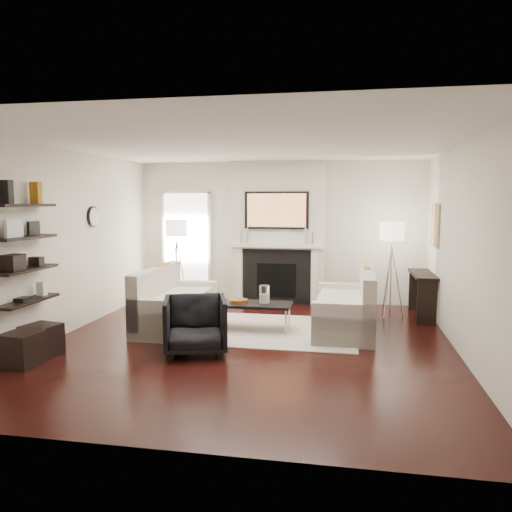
% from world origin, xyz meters
% --- Properties ---
extents(room_envelope, '(6.00, 6.00, 6.00)m').
position_xyz_m(room_envelope, '(0.00, 0.00, 1.35)').
color(room_envelope, black).
rests_on(room_envelope, ground).
extents(chimney_breast, '(1.80, 0.25, 2.70)m').
position_xyz_m(chimney_breast, '(0.00, 2.88, 1.35)').
color(chimney_breast, silver).
rests_on(chimney_breast, floor).
extents(fireplace_surround, '(1.30, 0.02, 1.04)m').
position_xyz_m(fireplace_surround, '(0.00, 2.74, 0.52)').
color(fireplace_surround, black).
rests_on(fireplace_surround, floor).
extents(firebox, '(0.75, 0.02, 0.65)m').
position_xyz_m(firebox, '(0.00, 2.73, 0.45)').
color(firebox, black).
rests_on(firebox, floor).
extents(mantel_pilaster_l, '(0.12, 0.08, 1.10)m').
position_xyz_m(mantel_pilaster_l, '(-0.72, 2.71, 0.55)').
color(mantel_pilaster_l, white).
rests_on(mantel_pilaster_l, floor).
extents(mantel_pilaster_r, '(0.12, 0.08, 1.10)m').
position_xyz_m(mantel_pilaster_r, '(0.72, 2.71, 0.55)').
color(mantel_pilaster_r, white).
rests_on(mantel_pilaster_r, floor).
extents(mantel_shelf, '(1.70, 0.18, 0.07)m').
position_xyz_m(mantel_shelf, '(0.00, 2.69, 1.12)').
color(mantel_shelf, white).
rests_on(mantel_shelf, chimney_breast).
extents(tv_body, '(1.20, 0.06, 0.70)m').
position_xyz_m(tv_body, '(0.00, 2.71, 1.78)').
color(tv_body, black).
rests_on(tv_body, chimney_breast).
extents(tv_screen, '(1.10, 0.00, 0.62)m').
position_xyz_m(tv_screen, '(0.00, 2.68, 1.78)').
color(tv_screen, '#BF723F').
rests_on(tv_screen, tv_body).
extents(candlestick_l_tall, '(0.04, 0.04, 0.30)m').
position_xyz_m(candlestick_l_tall, '(-0.55, 2.70, 1.30)').
color(candlestick_l_tall, silver).
rests_on(candlestick_l_tall, mantel_shelf).
extents(candlestick_l_short, '(0.04, 0.04, 0.24)m').
position_xyz_m(candlestick_l_short, '(-0.68, 2.70, 1.27)').
color(candlestick_l_short, silver).
rests_on(candlestick_l_short, mantel_shelf).
extents(candlestick_r_tall, '(0.04, 0.04, 0.30)m').
position_xyz_m(candlestick_r_tall, '(0.55, 2.70, 1.30)').
color(candlestick_r_tall, silver).
rests_on(candlestick_r_tall, mantel_shelf).
extents(candlestick_r_short, '(0.04, 0.04, 0.24)m').
position_xyz_m(candlestick_r_short, '(0.68, 2.70, 1.27)').
color(candlestick_r_short, silver).
rests_on(candlestick_r_short, mantel_shelf).
extents(hallway_panel, '(0.90, 0.02, 2.10)m').
position_xyz_m(hallway_panel, '(-1.85, 2.98, 1.05)').
color(hallway_panel, white).
rests_on(hallway_panel, floor).
extents(door_trim_l, '(0.06, 0.06, 2.16)m').
position_xyz_m(door_trim_l, '(-2.33, 2.96, 1.05)').
color(door_trim_l, white).
rests_on(door_trim_l, floor).
extents(door_trim_r, '(0.06, 0.06, 2.16)m').
position_xyz_m(door_trim_r, '(-1.37, 2.96, 1.05)').
color(door_trim_r, white).
rests_on(door_trim_r, floor).
extents(door_trim_top, '(1.02, 0.06, 0.06)m').
position_xyz_m(door_trim_top, '(-1.85, 2.96, 2.13)').
color(door_trim_top, white).
rests_on(door_trim_top, wall_back).
extents(rug, '(2.60, 2.00, 0.01)m').
position_xyz_m(rug, '(0.19, 0.77, 0.01)').
color(rug, '#BEAE9B').
rests_on(rug, floor).
extents(loveseat_left_base, '(0.85, 1.80, 0.42)m').
position_xyz_m(loveseat_left_base, '(-1.26, 0.69, 0.21)').
color(loveseat_left_base, beige).
rests_on(loveseat_left_base, floor).
extents(loveseat_left_back, '(0.18, 1.80, 0.80)m').
position_xyz_m(loveseat_left_back, '(-1.60, 0.69, 0.53)').
color(loveseat_left_back, beige).
rests_on(loveseat_left_back, floor).
extents(loveseat_left_arm_n, '(0.85, 0.18, 0.60)m').
position_xyz_m(loveseat_left_arm_n, '(-1.26, -0.12, 0.30)').
color(loveseat_left_arm_n, beige).
rests_on(loveseat_left_arm_n, floor).
extents(loveseat_left_arm_s, '(0.85, 0.18, 0.60)m').
position_xyz_m(loveseat_left_arm_s, '(-1.26, 1.50, 0.30)').
color(loveseat_left_arm_s, beige).
rests_on(loveseat_left_arm_s, floor).
extents(loveseat_left_cushion, '(0.63, 1.44, 0.10)m').
position_xyz_m(loveseat_left_cushion, '(-1.21, 0.69, 0.47)').
color(loveseat_left_cushion, beige).
rests_on(loveseat_left_cushion, loveseat_left_base).
extents(pillow_left_orange, '(0.10, 0.42, 0.42)m').
position_xyz_m(pillow_left_orange, '(-1.60, 0.99, 0.73)').
color(pillow_left_orange, '#A06513').
rests_on(pillow_left_orange, loveseat_left_cushion).
extents(pillow_left_charcoal, '(0.10, 0.40, 0.40)m').
position_xyz_m(pillow_left_charcoal, '(-1.60, 0.39, 0.72)').
color(pillow_left_charcoal, black).
rests_on(pillow_left_charcoal, loveseat_left_cushion).
extents(loveseat_right_base, '(0.85, 1.80, 0.42)m').
position_xyz_m(loveseat_right_base, '(1.28, 0.91, 0.21)').
color(loveseat_right_base, beige).
rests_on(loveseat_right_base, floor).
extents(loveseat_right_back, '(0.18, 1.80, 0.80)m').
position_xyz_m(loveseat_right_back, '(1.62, 0.91, 0.53)').
color(loveseat_right_back, beige).
rests_on(loveseat_right_back, floor).
extents(loveseat_right_arm_n, '(0.85, 0.18, 0.60)m').
position_xyz_m(loveseat_right_arm_n, '(1.28, 0.10, 0.30)').
color(loveseat_right_arm_n, beige).
rests_on(loveseat_right_arm_n, floor).
extents(loveseat_right_arm_s, '(0.85, 0.18, 0.60)m').
position_xyz_m(loveseat_right_arm_s, '(1.28, 1.72, 0.30)').
color(loveseat_right_arm_s, beige).
rests_on(loveseat_right_arm_s, floor).
extents(loveseat_right_cushion, '(0.63, 1.44, 0.10)m').
position_xyz_m(loveseat_right_cushion, '(1.23, 0.91, 0.47)').
color(loveseat_right_cushion, beige).
rests_on(loveseat_right_cushion, loveseat_right_base).
extents(pillow_right_orange, '(0.10, 0.42, 0.42)m').
position_xyz_m(pillow_right_orange, '(1.62, 1.21, 0.73)').
color(pillow_right_orange, '#A06513').
rests_on(pillow_right_orange, loveseat_right_cushion).
extents(pillow_right_charcoal, '(0.10, 0.40, 0.40)m').
position_xyz_m(pillow_right_charcoal, '(1.62, 0.61, 0.72)').
color(pillow_right_charcoal, black).
rests_on(pillow_right_charcoal, loveseat_right_cushion).
extents(coffee_table, '(1.10, 0.55, 0.04)m').
position_xyz_m(coffee_table, '(-0.04, 0.73, 0.40)').
color(coffee_table, black).
rests_on(coffee_table, floor).
extents(coffee_leg_nw, '(0.02, 0.02, 0.38)m').
position_xyz_m(coffee_leg_nw, '(-0.54, 0.51, 0.19)').
color(coffee_leg_nw, silver).
rests_on(coffee_leg_nw, floor).
extents(coffee_leg_ne, '(0.02, 0.02, 0.38)m').
position_xyz_m(coffee_leg_ne, '(0.46, 0.51, 0.19)').
color(coffee_leg_ne, silver).
rests_on(coffee_leg_ne, floor).
extents(coffee_leg_sw, '(0.02, 0.02, 0.38)m').
position_xyz_m(coffee_leg_sw, '(-0.54, 0.95, 0.19)').
color(coffee_leg_sw, silver).
rests_on(coffee_leg_sw, floor).
extents(coffee_leg_se, '(0.02, 0.02, 0.38)m').
position_xyz_m(coffee_leg_se, '(0.46, 0.95, 0.19)').
color(coffee_leg_se, silver).
rests_on(coffee_leg_se, floor).
extents(hurricane_glass, '(0.16, 0.16, 0.27)m').
position_xyz_m(hurricane_glass, '(0.11, 0.73, 0.56)').
color(hurricane_glass, white).
rests_on(hurricane_glass, coffee_table).
extents(hurricane_candle, '(0.10, 0.10, 0.15)m').
position_xyz_m(hurricane_candle, '(0.11, 0.73, 0.50)').
color(hurricane_candle, white).
rests_on(hurricane_candle, coffee_table).
extents(copper_bowl, '(0.29, 0.29, 0.05)m').
position_xyz_m(copper_bowl, '(-0.29, 0.73, 0.45)').
color(copper_bowl, '#A15D1A').
rests_on(copper_bowl, coffee_table).
extents(armchair, '(0.97, 0.93, 0.80)m').
position_xyz_m(armchair, '(-0.59, -0.51, 0.40)').
color(armchair, black).
rests_on(armchair, floor).
extents(lamp_left_post, '(0.02, 0.02, 1.20)m').
position_xyz_m(lamp_left_post, '(-1.85, 2.38, 0.60)').
color(lamp_left_post, silver).
rests_on(lamp_left_post, floor).
extents(lamp_left_shade, '(0.40, 0.40, 0.30)m').
position_xyz_m(lamp_left_shade, '(-1.85, 2.38, 1.45)').
color(lamp_left_shade, white).
rests_on(lamp_left_shade, lamp_left_post).
extents(lamp_left_leg_a, '(0.25, 0.02, 1.23)m').
position_xyz_m(lamp_left_leg_a, '(-1.74, 2.38, 0.60)').
color(lamp_left_leg_a, silver).
rests_on(lamp_left_leg_a, floor).
extents(lamp_left_leg_b, '(0.14, 0.22, 1.23)m').
position_xyz_m(lamp_left_leg_b, '(-1.91, 2.47, 0.60)').
color(lamp_left_leg_b, silver).
rests_on(lamp_left_leg_b, floor).
extents(lamp_left_leg_c, '(0.14, 0.22, 1.23)m').
position_xyz_m(lamp_left_leg_c, '(-1.91, 2.28, 0.60)').
color(lamp_left_leg_c, silver).
rests_on(lamp_left_leg_c, floor).
extents(lamp_right_post, '(0.02, 0.02, 1.20)m').
position_xyz_m(lamp_right_post, '(2.05, 2.08, 0.60)').
color(lamp_right_post, silver).
rests_on(lamp_right_post, floor).
extents(lamp_right_shade, '(0.40, 0.40, 0.30)m').
position_xyz_m(lamp_right_shade, '(2.05, 2.08, 1.45)').
color(lamp_right_shade, white).
rests_on(lamp_right_shade, lamp_right_post).
extents(lamp_right_leg_a, '(0.25, 0.02, 1.23)m').
position_xyz_m(lamp_right_leg_a, '(2.16, 2.08, 0.60)').
color(lamp_right_leg_a, silver).
rests_on(lamp_right_leg_a, floor).
extents(lamp_right_leg_b, '(0.14, 0.22, 1.23)m').
position_xyz_m(lamp_right_leg_b, '(2.00, 2.18, 0.60)').
color(lamp_right_leg_b, silver).
rests_on(lamp_right_leg_b, floor).
extents(lamp_right_leg_c, '(0.14, 0.22, 1.23)m').
position_xyz_m(lamp_right_leg_c, '(1.99, 1.99, 0.60)').
color(lamp_right_leg_c, silver).
rests_on(lamp_right_leg_c, floor).
extents(console_top, '(0.35, 1.20, 0.04)m').
position_xyz_m(console_top, '(2.57, 2.11, 0.73)').
color(console_top, black).
rests_on(console_top, floor).
extents(console_leg_n, '(0.30, 0.04, 0.71)m').
position_xyz_m(console_leg_n, '(2.57, 1.56, 0.35)').
color(console_leg_n, black).
rests_on(console_leg_n, floor).
extents(console_leg_s, '(0.30, 0.04, 0.71)m').
position_xyz_m(console_leg_s, '(2.57, 2.66, 0.35)').
color(console_leg_s, black).
rests_on(console_leg_s, floor).
extents(wall_art, '(0.03, 0.70, 0.70)m').
position_xyz_m(wall_art, '(2.73, 2.05, 1.55)').
color(wall_art, '#A27D51').
rests_on(wall_art, wall_right).
extents(shelf_bottom, '(0.25, 1.00, 0.03)m').
position_xyz_m(shelf_bottom, '(-2.62, -1.00, 0.70)').
color(shelf_bottom, black).
rests_on(shelf_bottom, wall_left).
extents(shelf_lower, '(0.25, 1.00, 0.04)m').
position_xyz_m(shelf_lower, '(-2.62, -1.00, 1.10)').
color(shelf_lower, black).
rests_on(shelf_lower, wall_left).
extents(shelf_upper, '(0.25, 1.00, 0.04)m').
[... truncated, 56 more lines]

